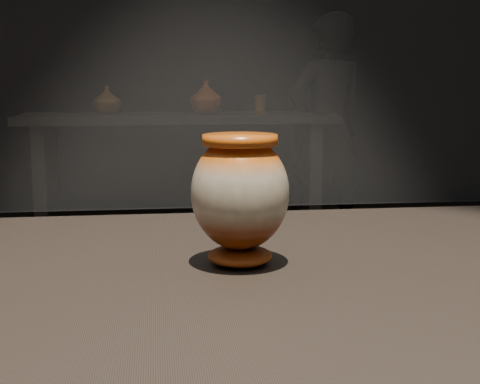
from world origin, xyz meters
name	(u,v)px	position (x,y,z in m)	size (l,w,h in m)	color
main_vase	(240,194)	(0.01, 0.07, 0.99)	(0.13, 0.13, 0.17)	#662609
back_shelf	(179,155)	(0.05, 3.58, 0.64)	(2.00, 0.60, 0.90)	black
back_vase_left	(107,100)	(-0.40, 3.60, 0.99)	(0.17, 0.17, 0.18)	brown
back_vase_mid	(206,97)	(0.23, 3.57, 1.01)	(0.20, 0.20, 0.21)	#662609
back_vase_right	(260,104)	(0.58, 3.58, 0.96)	(0.07, 0.07, 0.12)	brown
visitor	(327,132)	(1.04, 3.59, 0.78)	(0.57, 0.37, 1.55)	black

